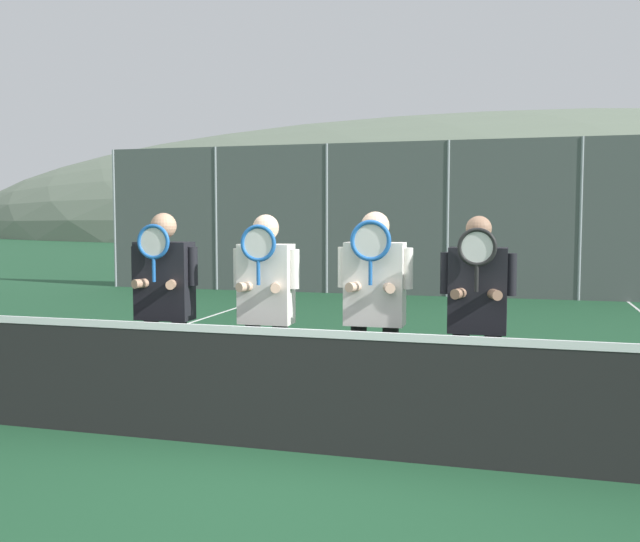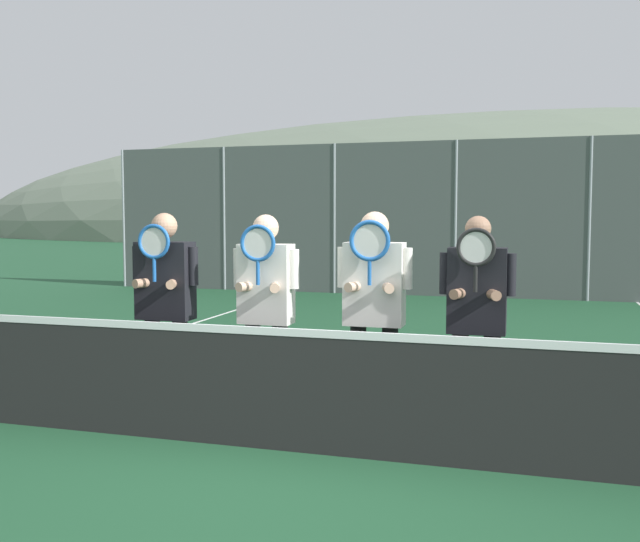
{
  "view_description": "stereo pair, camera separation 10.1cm",
  "coord_description": "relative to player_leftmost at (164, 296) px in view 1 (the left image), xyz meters",
  "views": [
    {
      "loc": [
        1.46,
        -4.83,
        1.71
      ],
      "look_at": [
        -0.13,
        0.87,
        1.25
      ],
      "focal_mm": 40.0,
      "sensor_mm": 36.0,
      "label": 1
    },
    {
      "loc": [
        1.55,
        -4.8,
        1.71
      ],
      "look_at": [
        -0.13,
        0.87,
        1.25
      ],
      "focal_mm": 40.0,
      "sensor_mm": 36.0,
      "label": 2
    }
  ],
  "objects": [
    {
      "name": "ground_plane",
      "position": [
        1.42,
        -0.59,
        -1.04
      ],
      "size": [
        120.0,
        120.0,
        0.0
      ],
      "primitive_type": "plane",
      "color": "#1E4C2D"
    },
    {
      "name": "hill_distant",
      "position": [
        1.42,
        62.91,
        -1.04
      ],
      "size": [
        108.89,
        60.49,
        21.17
      ],
      "color": "slate",
      "rests_on": "ground_plane"
    },
    {
      "name": "clubhouse_building",
      "position": [
        2.82,
        18.83,
        0.63
      ],
      "size": [
        15.62,
        5.5,
        3.31
      ],
      "color": "beige",
      "rests_on": "ground_plane"
    },
    {
      "name": "fence_back",
      "position": [
        1.42,
        9.92,
        0.62
      ],
      "size": [
        16.05,
        0.06,
        3.32
      ],
      "color": "gray",
      "rests_on": "ground_plane"
    },
    {
      "name": "tennis_net",
      "position": [
        1.42,
        -0.59,
        -0.57
      ],
      "size": [
        9.7,
        0.09,
        1.0
      ],
      "color": "gray",
      "rests_on": "ground_plane"
    },
    {
      "name": "court_line_left_sideline",
      "position": [
        -2.18,
        2.41,
        -1.04
      ],
      "size": [
        0.05,
        16.0,
        0.01
      ],
      "primitive_type": "cube",
      "color": "white",
      "rests_on": "ground_plane"
    },
    {
      "name": "player_leftmost",
      "position": [
        0.0,
        0.0,
        0.0
      ],
      "size": [
        0.61,
        0.34,
        1.74
      ],
      "color": "black",
      "rests_on": "ground_plane"
    },
    {
      "name": "player_center_left",
      "position": [
        0.89,
        0.06,
        -0.01
      ],
      "size": [
        0.57,
        0.34,
        1.72
      ],
      "color": "#56565B",
      "rests_on": "ground_plane"
    },
    {
      "name": "player_center_right",
      "position": [
        1.78,
        0.14,
        0.02
      ],
      "size": [
        0.61,
        0.34,
        1.75
      ],
      "color": "black",
      "rests_on": "ground_plane"
    },
    {
      "name": "player_rightmost",
      "position": [
        2.59,
        0.08,
        -0.04
      ],
      "size": [
        0.57,
        0.34,
        1.71
      ],
      "color": "black",
      "rests_on": "ground_plane"
    },
    {
      "name": "car_far_left",
      "position": [
        -2.75,
        13.55,
        -0.11
      ],
      "size": [
        4.2,
        1.91,
        1.84
      ],
      "color": "navy",
      "rests_on": "ground_plane"
    },
    {
      "name": "car_left_of_center",
      "position": [
        1.97,
        13.13,
        -0.12
      ],
      "size": [
        4.02,
        1.98,
        1.82
      ],
      "color": "maroon",
      "rests_on": "ground_plane"
    }
  ]
}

